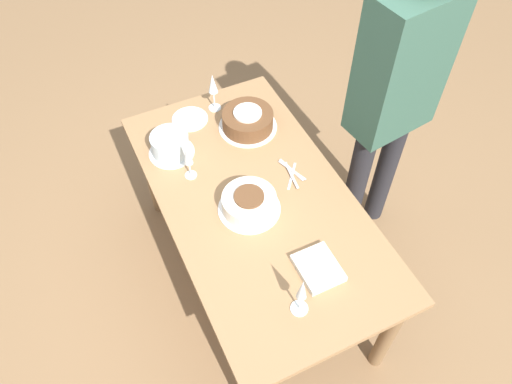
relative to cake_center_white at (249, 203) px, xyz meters
The scene contains 12 objects.
ground_plane 0.77m from the cake_center_white, 53.40° to the right, with size 12.00×12.00×0.00m, color #8E6B47.
dining_table 0.17m from the cake_center_white, 53.40° to the right, with size 1.55×0.83×0.72m.
cake_center_white is the anchor object (origin of this frame).
cake_front_chocolate 0.52m from the cake_center_white, 24.26° to the right, with size 0.30×0.30×0.11m.
cake_back_decorated 0.52m from the cake_center_white, 22.74° to the left, with size 0.22×0.22×0.11m.
wine_glass_near 0.70m from the cake_center_white, ahead, with size 0.07×0.07×0.22m.
wine_glass_far 0.36m from the cake_center_white, 29.24° to the left, with size 0.06×0.06×0.22m.
wine_glass_extra 0.53m from the cake_center_white, behind, with size 0.07×0.07×0.22m.
dessert_plate_right 0.66m from the cake_center_white, ahead, with size 0.19×0.19×0.01m.
fork_pile 0.29m from the cake_center_white, 69.40° to the right, with size 0.20×0.12×0.01m.
napkin_stack 0.42m from the cake_center_white, 163.07° to the right, with size 0.19×0.16×0.03m.
person_cutting 0.85m from the cake_center_white, 82.07° to the right, with size 0.27×0.43×1.72m.
Camera 1 is at (-1.26, 0.60, 2.54)m, focal length 35.00 mm.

